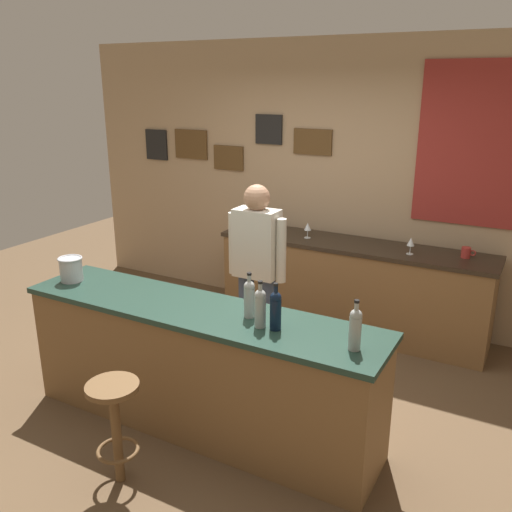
{
  "coord_description": "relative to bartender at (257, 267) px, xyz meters",
  "views": [
    {
      "loc": [
        2.0,
        -3.2,
        2.4
      ],
      "look_at": [
        -0.01,
        0.45,
        1.05
      ],
      "focal_mm": 38.37,
      "sensor_mm": 36.0,
      "label": 1
    }
  ],
  "objects": [
    {
      "name": "wine_bottle_c",
      "position": [
        0.65,
        -0.94,
        0.12
      ],
      "size": [
        0.07,
        0.07,
        0.31
      ],
      "color": "black",
      "rests_on": "bar_counter"
    },
    {
      "name": "wine_glass_a",
      "position": [
        -0.04,
        1.12,
        0.07
      ],
      "size": [
        0.07,
        0.07,
        0.16
      ],
      "color": "silver",
      "rests_on": "side_counter"
    },
    {
      "name": "wine_glass_b",
      "position": [
        0.99,
        1.07,
        0.07
      ],
      "size": [
        0.07,
        0.07,
        0.16
      ],
      "color": "silver",
      "rests_on": "side_counter"
    },
    {
      "name": "wine_bottle_b",
      "position": [
        0.54,
        -0.95,
        0.12
      ],
      "size": [
        0.07,
        0.07,
        0.31
      ],
      "color": "#999E99",
      "rests_on": "bar_counter"
    },
    {
      "name": "wine_bottle_a",
      "position": [
        0.41,
        -0.85,
        0.12
      ],
      "size": [
        0.07,
        0.07,
        0.31
      ],
      "color": "#999E99",
      "rests_on": "bar_counter"
    },
    {
      "name": "bar_counter",
      "position": [
        0.03,
        -0.9,
        -0.47
      ],
      "size": [
        2.66,
        0.6,
        0.92
      ],
      "color": "brown",
      "rests_on": "ground_plane"
    },
    {
      "name": "coffee_mug",
      "position": [
        1.44,
        1.21,
        0.01
      ],
      "size": [
        0.12,
        0.08,
        0.09
      ],
      "color": "#B2332D",
      "rests_on": "side_counter"
    },
    {
      "name": "bartender",
      "position": [
        0.0,
        0.0,
        0.0
      ],
      "size": [
        0.52,
        0.21,
        1.62
      ],
      "color": "#384766",
      "rests_on": "ground_plane"
    },
    {
      "name": "ground_plane",
      "position": [
        0.03,
        -0.5,
        -0.94
      ],
      "size": [
        10.0,
        10.0,
        0.0
      ],
      "primitive_type": "plane",
      "color": "brown"
    },
    {
      "name": "bar_stool",
      "position": [
        -0.09,
        -1.63,
        -0.48
      ],
      "size": [
        0.32,
        0.32,
        0.68
      ],
      "color": "brown",
      "rests_on": "ground_plane"
    },
    {
      "name": "ice_bucket",
      "position": [
        -1.12,
        -0.92,
        0.08
      ],
      "size": [
        0.19,
        0.19,
        0.19
      ],
      "color": "#B7BABF",
      "rests_on": "bar_counter"
    },
    {
      "name": "wine_bottle_d",
      "position": [
        1.16,
        -0.95,
        0.12
      ],
      "size": [
        0.07,
        0.07,
        0.31
      ],
      "color": "#999E99",
      "rests_on": "bar_counter"
    },
    {
      "name": "side_counter",
      "position": [
        0.43,
        1.15,
        -0.48
      ],
      "size": [
        2.66,
        0.56,
        0.9
      ],
      "color": "brown",
      "rests_on": "ground_plane"
    },
    {
      "name": "back_wall",
      "position": [
        0.06,
        1.53,
        0.48
      ],
      "size": [
        6.0,
        0.09,
        2.8
      ],
      "color": "tan",
      "rests_on": "ground_plane"
    }
  ]
}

